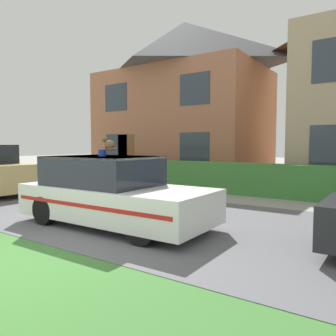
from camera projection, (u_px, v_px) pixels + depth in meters
ground_plane at (11, 260)px, 4.58m from camera, size 80.00×80.00×0.00m
road_strip at (151, 217)px, 7.27m from camera, size 28.00×5.15×0.01m
garden_hedge at (227, 178)px, 10.89m from camera, size 15.77×0.56×1.02m
police_car at (112, 192)px, 6.53m from camera, size 3.99×1.71×1.50m
cat at (108, 144)px, 6.51m from camera, size 0.32×0.24×0.28m
house_left at (184, 98)px, 16.86m from camera, size 8.33×5.74×7.83m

